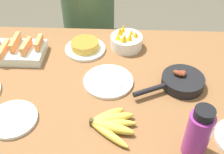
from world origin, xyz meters
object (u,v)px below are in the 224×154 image
object	(u,v)px
melon_tray	(18,51)
empty_plate_far_left	(108,81)
banana_bunch	(110,123)
water_bottle	(198,133)
empty_plate_near_front	(13,119)
person_figure	(90,36)
frittata_plate_center	(85,47)
skillet	(181,81)
fruit_bowl_mango	(126,41)

from	to	relation	value
melon_tray	empty_plate_far_left	size ratio (longest dim) A/B	1.18
banana_bunch	water_bottle	size ratio (longest dim) A/B	0.97
empty_plate_near_front	person_figure	bearing A→B (deg)	78.72
empty_plate_near_front	water_bottle	bearing A→B (deg)	-9.19
melon_tray	water_bottle	distance (m)	1.02
banana_bunch	person_figure	xyz separation A→B (m)	(-0.21, 1.05, -0.27)
frittata_plate_center	empty_plate_near_front	distance (m)	0.57
skillet	empty_plate_far_left	distance (m)	0.35
skillet	fruit_bowl_mango	xyz separation A→B (m)	(-0.26, 0.31, 0.02)
frittata_plate_center	water_bottle	distance (m)	0.80
fruit_bowl_mango	water_bottle	xyz separation A→B (m)	(0.26, -0.67, 0.07)
banana_bunch	empty_plate_near_front	xyz separation A→B (m)	(-0.41, 0.01, -0.01)
melon_tray	empty_plate_near_front	bearing A→B (deg)	-76.49
frittata_plate_center	empty_plate_far_left	size ratio (longest dim) A/B	0.92
melon_tray	water_bottle	bearing A→B (deg)	-33.93
melon_tray	fruit_bowl_mango	distance (m)	0.59
banana_bunch	water_bottle	bearing A→B (deg)	-18.12
empty_plate_far_left	fruit_bowl_mango	distance (m)	0.32
frittata_plate_center	person_figure	size ratio (longest dim) A/B	0.18
frittata_plate_center	person_figure	bearing A→B (deg)	94.58
banana_bunch	melon_tray	xyz separation A→B (m)	(-0.52, 0.46, 0.01)
melon_tray	fruit_bowl_mango	world-z (taller)	fruit_bowl_mango
skillet	fruit_bowl_mango	distance (m)	0.41
fruit_bowl_mango	banana_bunch	bearing A→B (deg)	-96.19
banana_bunch	empty_plate_far_left	xyz separation A→B (m)	(-0.02, 0.27, -0.01)
empty_plate_near_front	melon_tray	bearing A→B (deg)	103.51
empty_plate_far_left	person_figure	distance (m)	0.84
empty_plate_near_front	empty_plate_far_left	world-z (taller)	same
banana_bunch	person_figure	size ratio (longest dim) A/B	0.18
skillet	frittata_plate_center	bearing A→B (deg)	-54.51
water_bottle	banana_bunch	bearing A→B (deg)	161.88
fruit_bowl_mango	water_bottle	size ratio (longest dim) A/B	0.76
fruit_bowl_mango	empty_plate_far_left	bearing A→B (deg)	-105.66
frittata_plate_center	empty_plate_far_left	xyz separation A→B (m)	(0.14, -0.26, -0.02)
banana_bunch	fruit_bowl_mango	bearing A→B (deg)	83.81
skillet	empty_plate_near_front	distance (m)	0.78
empty_plate_far_left	person_figure	xyz separation A→B (m)	(-0.18, 0.78, -0.25)
water_bottle	fruit_bowl_mango	bearing A→B (deg)	110.90
banana_bunch	melon_tray	bearing A→B (deg)	138.50
skillet	empty_plate_near_front	size ratio (longest dim) A/B	1.62
skillet	melon_tray	bearing A→B (deg)	-38.92
empty_plate_near_front	fruit_bowl_mango	size ratio (longest dim) A/B	1.20
melon_tray	skillet	bearing A→B (deg)	-13.30
empty_plate_near_front	person_figure	size ratio (longest dim) A/B	0.17
frittata_plate_center	empty_plate_far_left	world-z (taller)	frittata_plate_center
fruit_bowl_mango	frittata_plate_center	bearing A→B (deg)	-170.15
banana_bunch	person_figure	bearing A→B (deg)	101.13
melon_tray	empty_plate_near_front	distance (m)	0.46
banana_bunch	empty_plate_near_front	size ratio (longest dim) A/B	1.06
banana_bunch	frittata_plate_center	xyz separation A→B (m)	(-0.17, 0.53, 0.00)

